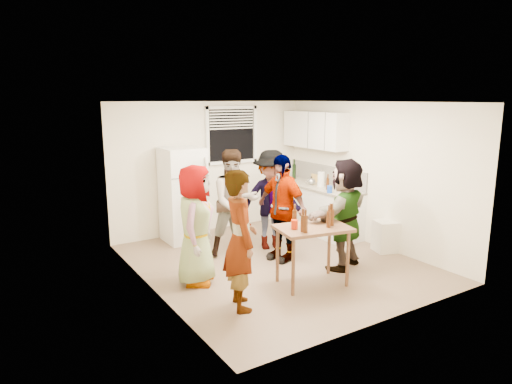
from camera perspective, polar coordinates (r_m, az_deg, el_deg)
room at (r=7.31m, az=2.52°, el=-8.83°), size 4.00×4.50×2.50m
window at (r=8.99m, az=-3.05°, el=7.13°), size 1.12×0.10×1.06m
refrigerator at (r=8.32m, az=-9.11°, el=-0.33°), size 0.70×0.70×1.70m
counter_lower at (r=9.05m, az=7.29°, el=-2.03°), size 0.60×2.20×0.86m
countertop at (r=8.95m, az=7.36°, el=0.77°), size 0.64×2.22×0.04m
backsplash at (r=9.10m, az=8.78°, el=2.18°), size 0.03×2.20×0.36m
upper_cabinets at (r=9.05m, az=7.37°, el=7.72°), size 0.34×1.60×0.70m
kettle at (r=8.95m, az=6.92°, el=0.91°), size 0.24×0.21×0.18m
paper_towel at (r=8.78m, az=8.11°, el=0.67°), size 0.13×0.13×0.28m
wine_bottle at (r=9.56m, az=4.76°, el=1.63°), size 0.08×0.08×0.31m
beer_bottle_counter at (r=8.52m, az=8.93°, el=0.30°), size 0.06×0.06×0.21m
blue_cup at (r=8.24m, az=9.18°, el=-0.10°), size 0.10×0.10×0.13m
picture_frame at (r=9.27m, az=7.39°, el=1.76°), size 0.02×0.19×0.16m
trash_bin at (r=8.07m, az=15.91°, el=-5.43°), size 0.45×0.45×0.53m
serving_table at (r=6.58m, az=6.95°, el=-11.29°), size 1.09×0.83×0.83m
beer_bottle_table at (r=6.28m, az=4.83°, el=-4.37°), size 0.06×0.06×0.24m
red_cup at (r=6.18m, az=4.82°, el=-4.61°), size 0.09×0.09×0.13m
guest_grey at (r=6.64m, az=-7.38°, el=-11.11°), size 1.84×1.66×0.53m
guest_stripe at (r=5.89m, az=-1.91°, el=-14.10°), size 1.84×1.11×0.42m
guest_back_left at (r=7.71m, az=-2.61°, el=-7.72°), size 1.03×1.83×0.66m
guest_back_right at (r=8.02m, az=1.86°, el=-6.95°), size 1.58×1.96×0.63m
guest_black at (r=7.47m, az=3.13°, el=-8.38°), size 1.87×1.31×0.42m
guest_orange at (r=7.28m, az=10.83°, el=-9.13°), size 2.07×2.14×0.50m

